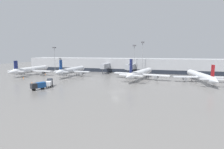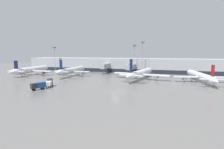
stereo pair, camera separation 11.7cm
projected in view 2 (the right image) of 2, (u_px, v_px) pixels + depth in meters
name	position (u px, v px, depth m)	size (l,w,h in m)	color
ground_plane	(115.00, 92.00, 58.23)	(320.00, 320.00, 0.00)	slate
terminal_building	(139.00, 65.00, 116.57)	(160.00, 30.51, 9.00)	#9EA0A5
parked_jet_0	(140.00, 73.00, 84.82)	(27.70, 35.66, 10.23)	silver
parked_jet_1	(31.00, 70.00, 101.17)	(26.47, 34.36, 8.79)	silver
parked_jet_2	(200.00, 76.00, 76.50)	(22.91, 34.94, 8.51)	silver
parked_jet_3	(72.00, 70.00, 96.82)	(20.79, 32.80, 9.29)	silver
service_truck_0	(38.00, 85.00, 61.00)	(3.66, 5.23, 2.57)	#19478C
service_truck_1	(49.00, 83.00, 66.68)	(3.67, 5.23, 2.99)	silver
traffic_cone_0	(46.00, 74.00, 103.33)	(0.41, 0.41, 0.56)	orange
traffic_cone_1	(32.00, 83.00, 73.50)	(0.52, 0.52, 0.64)	orange
traffic_cone_2	(23.00, 78.00, 88.48)	(0.51, 0.51, 0.72)	orange
apron_light_mast_0	(143.00, 49.00, 103.99)	(1.80, 1.80, 19.36)	gray
apron_light_mast_1	(54.00, 52.00, 120.37)	(1.80, 1.80, 16.63)	gray
apron_light_mast_2	(134.00, 51.00, 105.98)	(1.80, 1.80, 17.51)	gray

